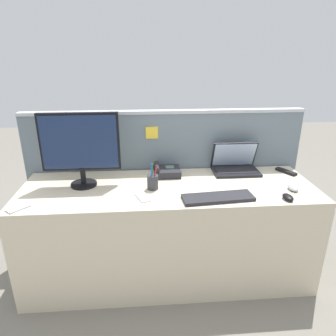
{
  "coord_description": "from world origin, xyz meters",
  "views": [
    {
      "loc": [
        -0.16,
        -1.97,
        1.64
      ],
      "look_at": [
        0.0,
        0.05,
        0.85
      ],
      "focal_mm": 33.23,
      "sensor_mm": 36.0,
      "label": 1
    }
  ],
  "objects_px": {
    "pen_cup": "(153,182)",
    "cell_phone_silver_slab": "(18,208)",
    "desktop_monitor": "(80,145)",
    "laptop": "(235,164)",
    "computer_mouse_left_hand": "(288,197)",
    "cell_phone_white_slab": "(143,197)",
    "computer_mouse_right_hand": "(293,188)",
    "keyboard_main": "(218,198)",
    "desk_phone": "(166,171)",
    "tv_remote": "(286,172)"
  },
  "relations": [
    {
      "from": "pen_cup",
      "to": "cell_phone_silver_slab",
      "type": "bearing_deg",
      "value": -164.97
    },
    {
      "from": "laptop",
      "to": "desktop_monitor",
      "type": "bearing_deg",
      "value": -171.18
    },
    {
      "from": "keyboard_main",
      "to": "computer_mouse_left_hand",
      "type": "xyz_separation_m",
      "value": [
        0.44,
        -0.04,
        0.01
      ]
    },
    {
      "from": "pen_cup",
      "to": "cell_phone_silver_slab",
      "type": "xyz_separation_m",
      "value": [
        -0.82,
        -0.22,
        -0.05
      ]
    },
    {
      "from": "pen_cup",
      "to": "cell_phone_white_slab",
      "type": "distance_m",
      "value": 0.16
    },
    {
      "from": "pen_cup",
      "to": "cell_phone_white_slab",
      "type": "relative_size",
      "value": 1.33
    },
    {
      "from": "laptop",
      "to": "keyboard_main",
      "type": "xyz_separation_m",
      "value": [
        -0.24,
        -0.47,
        -0.05
      ]
    },
    {
      "from": "keyboard_main",
      "to": "tv_remote",
      "type": "bearing_deg",
      "value": 27.61
    },
    {
      "from": "computer_mouse_left_hand",
      "to": "cell_phone_white_slab",
      "type": "distance_m",
      "value": 0.93
    },
    {
      "from": "desk_phone",
      "to": "cell_phone_silver_slab",
      "type": "relative_size",
      "value": 1.57
    },
    {
      "from": "keyboard_main",
      "to": "computer_mouse_right_hand",
      "type": "distance_m",
      "value": 0.55
    },
    {
      "from": "desk_phone",
      "to": "keyboard_main",
      "type": "bearing_deg",
      "value": -54.61
    },
    {
      "from": "keyboard_main",
      "to": "pen_cup",
      "type": "relative_size",
      "value": 2.4
    },
    {
      "from": "laptop",
      "to": "desk_phone",
      "type": "distance_m",
      "value": 0.55
    },
    {
      "from": "laptop",
      "to": "computer_mouse_left_hand",
      "type": "relative_size",
      "value": 3.48
    },
    {
      "from": "computer_mouse_left_hand",
      "to": "cell_phone_silver_slab",
      "type": "bearing_deg",
      "value": 178.92
    },
    {
      "from": "computer_mouse_left_hand",
      "to": "pen_cup",
      "type": "bearing_deg",
      "value": 164.22
    },
    {
      "from": "cell_phone_white_slab",
      "to": "laptop",
      "type": "bearing_deg",
      "value": 8.37
    },
    {
      "from": "laptop",
      "to": "computer_mouse_right_hand",
      "type": "distance_m",
      "value": 0.48
    },
    {
      "from": "laptop",
      "to": "pen_cup",
      "type": "distance_m",
      "value": 0.71
    },
    {
      "from": "desktop_monitor",
      "to": "keyboard_main",
      "type": "relative_size",
      "value": 1.17
    },
    {
      "from": "keyboard_main",
      "to": "cell_phone_white_slab",
      "type": "distance_m",
      "value": 0.48
    },
    {
      "from": "keyboard_main",
      "to": "cell_phone_silver_slab",
      "type": "distance_m",
      "value": 1.23
    },
    {
      "from": "computer_mouse_left_hand",
      "to": "cell_phone_white_slab",
      "type": "relative_size",
      "value": 0.7
    },
    {
      "from": "laptop",
      "to": "tv_remote",
      "type": "distance_m",
      "value": 0.4
    },
    {
      "from": "pen_cup",
      "to": "desktop_monitor",
      "type": "bearing_deg",
      "value": 167.47
    },
    {
      "from": "cell_phone_silver_slab",
      "to": "tv_remote",
      "type": "xyz_separation_m",
      "value": [
        1.86,
        0.43,
        0.01
      ]
    },
    {
      "from": "computer_mouse_right_hand",
      "to": "keyboard_main",
      "type": "bearing_deg",
      "value": -173.42
    },
    {
      "from": "desk_phone",
      "to": "pen_cup",
      "type": "relative_size",
      "value": 1.1
    },
    {
      "from": "pen_cup",
      "to": "tv_remote",
      "type": "distance_m",
      "value": 1.06
    },
    {
      "from": "desktop_monitor",
      "to": "tv_remote",
      "type": "distance_m",
      "value": 1.55
    },
    {
      "from": "desktop_monitor",
      "to": "pen_cup",
      "type": "height_order",
      "value": "desktop_monitor"
    },
    {
      "from": "pen_cup",
      "to": "cell_phone_silver_slab",
      "type": "relative_size",
      "value": 1.43
    },
    {
      "from": "laptop",
      "to": "pen_cup",
      "type": "relative_size",
      "value": 1.84
    },
    {
      "from": "laptop",
      "to": "keyboard_main",
      "type": "distance_m",
      "value": 0.53
    },
    {
      "from": "laptop",
      "to": "tv_remote",
      "type": "height_order",
      "value": "laptop"
    },
    {
      "from": "laptop",
      "to": "tv_remote",
      "type": "relative_size",
      "value": 2.05
    },
    {
      "from": "laptop",
      "to": "cell_phone_silver_slab",
      "type": "bearing_deg",
      "value": -161.11
    },
    {
      "from": "computer_mouse_left_hand",
      "to": "tv_remote",
      "type": "xyz_separation_m",
      "value": [
        0.19,
        0.44,
        -0.01
      ]
    },
    {
      "from": "laptop",
      "to": "computer_mouse_left_hand",
      "type": "xyz_separation_m",
      "value": [
        0.2,
        -0.51,
        -0.04
      ]
    },
    {
      "from": "keyboard_main",
      "to": "cell_phone_white_slab",
      "type": "height_order",
      "value": "keyboard_main"
    },
    {
      "from": "laptop",
      "to": "cell_phone_white_slab",
      "type": "xyz_separation_m",
      "value": [
        -0.72,
        -0.42,
        -0.06
      ]
    },
    {
      "from": "computer_mouse_left_hand",
      "to": "keyboard_main",
      "type": "bearing_deg",
      "value": 174.12
    },
    {
      "from": "cell_phone_white_slab",
      "to": "tv_remote",
      "type": "relative_size",
      "value": 0.84
    },
    {
      "from": "computer_mouse_left_hand",
      "to": "cell_phone_silver_slab",
      "type": "distance_m",
      "value": 1.67
    },
    {
      "from": "desk_phone",
      "to": "keyboard_main",
      "type": "height_order",
      "value": "desk_phone"
    },
    {
      "from": "computer_mouse_left_hand",
      "to": "computer_mouse_right_hand",
      "type": "bearing_deg",
      "value": 53.53
    },
    {
      "from": "desk_phone",
      "to": "computer_mouse_right_hand",
      "type": "relative_size",
      "value": 2.08
    },
    {
      "from": "laptop",
      "to": "desk_phone",
      "type": "xyz_separation_m",
      "value": [
        -0.55,
        -0.04,
        -0.03
      ]
    },
    {
      "from": "desktop_monitor",
      "to": "laptop",
      "type": "distance_m",
      "value": 1.17
    }
  ]
}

